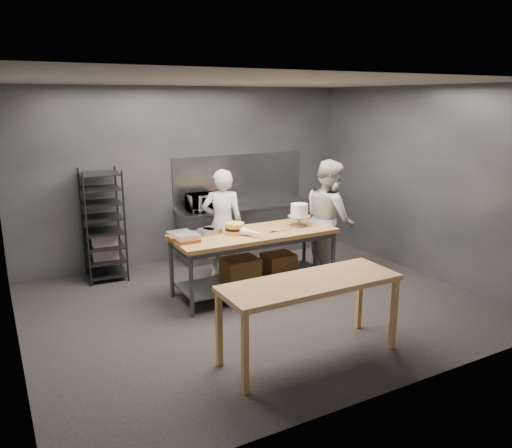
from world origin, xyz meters
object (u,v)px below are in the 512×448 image
at_px(layer_cake, 235,228).
at_px(near_counter, 310,288).
at_px(frosted_cake_stand, 299,212).
at_px(work_table, 255,255).
at_px(chef_right, 329,219).
at_px(microwave, 203,202).
at_px(chef_behind, 223,224).
at_px(speed_rack, 103,226).

bearing_deg(layer_cake, near_counter, -92.43).
bearing_deg(frosted_cake_stand, work_table, 179.44).
relative_size(chef_right, frosted_cake_stand, 5.53).
height_order(microwave, layer_cake, microwave).
relative_size(chef_right, layer_cake, 6.87).
xyz_separation_m(work_table, layer_cake, (-0.31, 0.04, 0.43)).
relative_size(work_table, chef_behind, 1.37).
xyz_separation_m(chef_right, layer_cake, (-1.68, -0.02, 0.06)).
relative_size(work_table, frosted_cake_stand, 7.06).
relative_size(near_counter, speed_rack, 1.14).
xyz_separation_m(work_table, microwave, (-0.08, 1.74, 0.48)).
bearing_deg(chef_right, layer_cake, 104.65).
distance_m(work_table, frosted_cake_stand, 0.94).
bearing_deg(chef_behind, near_counter, 108.68).
xyz_separation_m(near_counter, microwave, (0.32, 3.72, 0.24)).
xyz_separation_m(work_table, near_counter, (-0.40, -1.98, 0.24)).
bearing_deg(work_table, near_counter, -101.39).
bearing_deg(microwave, chef_behind, -94.10).
distance_m(near_counter, chef_behind, 2.81).
height_order(chef_right, microwave, chef_right).
distance_m(chef_behind, frosted_cake_stand, 1.24).
bearing_deg(near_counter, layer_cake, 87.57).
relative_size(work_table, speed_rack, 1.37).
distance_m(chef_right, frosted_cake_stand, 0.65).
bearing_deg(work_table, layer_cake, 172.26).
height_order(near_counter, chef_right, chef_right).
bearing_deg(speed_rack, chef_right, -26.69).
bearing_deg(chef_behind, work_table, 124.06).
relative_size(speed_rack, chef_behind, 1.00).
height_order(near_counter, chef_behind, chef_behind).
bearing_deg(chef_right, near_counter, 153.13).
height_order(chef_right, layer_cake, chef_right).
relative_size(microwave, frosted_cake_stand, 1.59).
height_order(chef_right, frosted_cake_stand, chef_right).
distance_m(microwave, layer_cake, 1.71).
xyz_separation_m(speed_rack, layer_cake, (1.50, -1.62, 0.14)).
distance_m(microwave, frosted_cake_stand, 1.94).
height_order(near_counter, frosted_cake_stand, frosted_cake_stand).
relative_size(chef_right, microwave, 3.47).
relative_size(work_table, chef_right, 1.28).
bearing_deg(chef_behind, speed_rack, -3.10).
xyz_separation_m(speed_rack, chef_behind, (1.66, -0.84, 0.02)).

